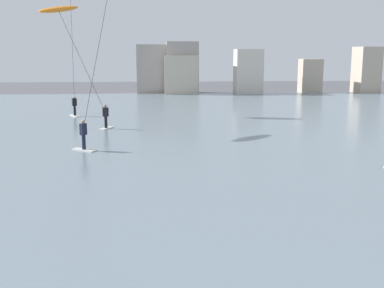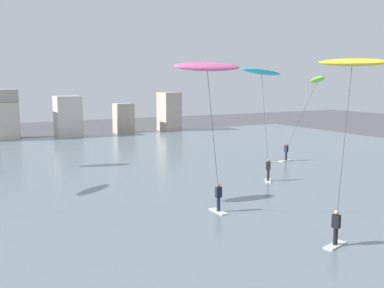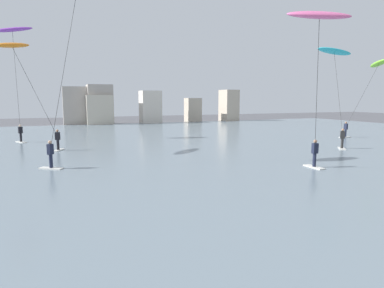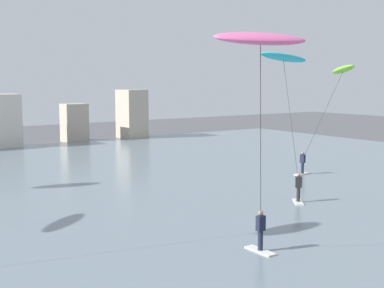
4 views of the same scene
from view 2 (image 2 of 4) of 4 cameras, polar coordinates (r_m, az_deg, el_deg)
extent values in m
cube|color=slate|center=(35.71, -16.44, -4.20)|extent=(84.00, 52.00, 0.10)
cube|color=beige|center=(60.82, -23.23, 2.63)|extent=(4.06, 2.96, 4.71)
cube|color=#A89E93|center=(61.59, -23.15, 3.46)|extent=(3.86, 3.55, 6.36)
cube|color=beige|center=(61.75, -15.56, 3.40)|extent=(3.25, 2.98, 5.44)
cube|color=#B7A893|center=(64.90, -8.73, 3.28)|extent=(2.59, 2.22, 4.24)
cube|color=#B7A893|center=(66.80, -2.94, 4.15)|extent=(2.58, 3.42, 5.74)
cube|color=silver|center=(33.50, 9.67, -4.64)|extent=(1.21, 1.37, 0.06)
cylinder|color=black|center=(33.42, 9.69, -3.94)|extent=(0.20, 0.20, 0.78)
cube|color=black|center=(33.28, 9.71, -2.77)|extent=(0.40, 0.38, 0.60)
sphere|color=#9E7051|center=(33.21, 9.73, -2.08)|extent=(0.20, 0.20, 0.20)
cylinder|color=#333333|center=(34.08, 9.29, 3.16)|extent=(1.06, 2.42, 6.79)
ellipsoid|color=#28B2C6|center=(35.22, 8.89, 9.10)|extent=(3.38, 1.49, 0.91)
cube|color=silver|center=(25.51, 3.39, -8.58)|extent=(0.44, 1.40, 0.06)
cylinder|color=#191E33|center=(25.40, 3.40, -7.67)|extent=(0.20, 0.20, 0.78)
cube|color=#191E33|center=(25.22, 3.41, -6.16)|extent=(0.34, 0.22, 0.60)
sphere|color=#9E7051|center=(25.12, 3.42, -5.26)|extent=(0.20, 0.20, 0.20)
cylinder|color=#333333|center=(23.35, 2.74, 1.04)|extent=(1.89, 1.87, 6.79)
ellipsoid|color=pink|center=(21.92, 1.96, 9.85)|extent=(3.46, 2.00, 0.68)
cube|color=silver|center=(21.50, 17.80, -12.19)|extent=(1.47, 0.82, 0.06)
cylinder|color=black|center=(21.37, 17.85, -11.13)|extent=(0.20, 0.20, 0.78)
cube|color=black|center=(21.15, 17.93, -9.36)|extent=(0.31, 0.39, 0.60)
sphere|color=tan|center=(21.04, 17.98, -8.30)|extent=(0.20, 0.20, 0.20)
cylinder|color=#333333|center=(21.37, 18.86, 0.17)|extent=(1.69, 1.07, 6.95)
ellipsoid|color=yellow|center=(22.16, 19.78, 9.79)|extent=(1.51, 3.96, 0.55)
cube|color=silver|center=(42.07, 11.89, -2.10)|extent=(1.44, 0.59, 0.06)
cylinder|color=#191E33|center=(42.00, 11.91, -1.54)|extent=(0.20, 0.20, 0.78)
cube|color=#191E33|center=(41.89, 11.93, -0.61)|extent=(0.25, 0.36, 0.60)
sphere|color=#9E7051|center=(41.84, 11.95, -0.05)|extent=(0.20, 0.20, 0.20)
cylinder|color=#333333|center=(41.30, 13.79, 3.47)|extent=(1.58, 2.07, 6.21)
ellipsoid|color=#7AD133|center=(40.97, 15.72, 7.92)|extent=(1.70, 2.68, 0.91)
camera|label=1|loc=(3.42, 38.30, -32.06)|focal=45.12mm
camera|label=3|loc=(6.79, -35.33, -22.91)|focal=30.91mm
camera|label=4|loc=(6.37, -32.89, 0.57)|focal=48.18mm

